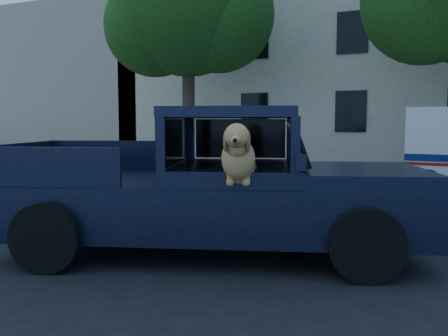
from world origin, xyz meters
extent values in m
plane|color=black|center=(0.00, 0.00, 0.00)|extent=(120.00, 120.00, 0.00)
cube|color=gray|center=(0.00, 9.20, 0.07)|extent=(60.00, 4.00, 0.15)
cylinder|color=#332619|center=(-4.00, 9.60, 2.20)|extent=(0.44, 0.44, 4.40)
sphere|color=black|center=(-4.00, 9.60, 6.00)|extent=(5.20, 5.20, 5.20)
sphere|color=black|center=(-5.20, 9.30, 5.20)|extent=(3.60, 3.60, 3.60)
sphere|color=black|center=(-3.00, 9.90, 5.50)|extent=(4.00, 4.00, 4.00)
sphere|color=black|center=(3.80, 9.30, 5.20)|extent=(3.60, 3.60, 3.60)
cube|color=beige|center=(3.00, 16.50, 4.50)|extent=(26.00, 6.00, 9.00)
cube|color=tan|center=(-15.00, 16.50, 4.00)|extent=(12.00, 6.00, 8.00)
cube|color=black|center=(1.77, -0.14, 0.67)|extent=(5.90, 3.80, 0.70)
cube|color=black|center=(3.62, 0.50, 1.10)|extent=(2.19, 2.52, 0.17)
cube|color=black|center=(2.02, -0.06, 1.91)|extent=(2.22, 2.46, 0.13)
cube|color=black|center=(2.83, 0.22, 1.54)|extent=(0.85, 1.81, 0.60)
cube|color=black|center=(2.37, -0.44, 0.87)|extent=(0.74, 0.74, 0.40)
cube|color=black|center=(3.25, -1.03, 1.36)|extent=(0.12, 0.08, 0.17)
camera|label=1|loc=(4.73, -6.16, 1.78)|focal=40.00mm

